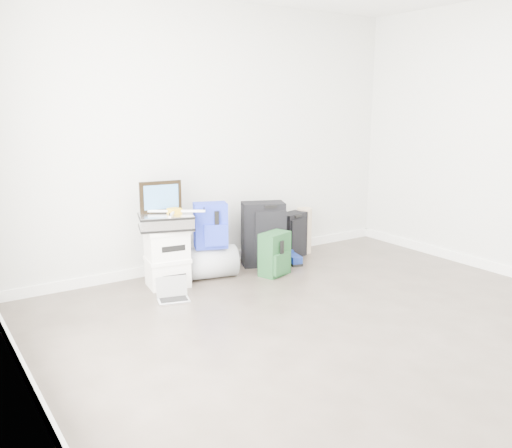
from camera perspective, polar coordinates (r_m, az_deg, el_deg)
ground at (r=4.05m, az=13.64°, el=-12.58°), size 5.00×5.00×0.00m
room_envelope at (r=3.69m, az=14.85°, el=12.53°), size 4.52×5.02×2.71m
boxes_stack at (r=5.17m, az=-9.32°, el=-3.48°), size 0.43×0.37×0.56m
briefcase at (r=5.09m, az=-9.46°, el=0.26°), size 0.57×0.48×0.14m
painting at (r=5.14m, az=-9.99°, el=2.83°), size 0.40×0.08×0.30m
drone at (r=5.08m, az=-8.58°, el=1.37°), size 0.49×0.49×0.05m
duffel_bag at (r=5.39m, az=-4.84°, el=-4.04°), size 0.57×0.42×0.32m
blue_backpack at (r=5.27m, az=-4.76°, el=-0.25°), size 0.36×0.32×0.44m
large_suitcase at (r=5.74m, az=0.81°, el=-1.07°), size 0.50×0.42×0.68m
green_backpack at (r=5.44m, az=2.04°, el=-3.26°), size 0.36×0.31×0.44m
carry_on at (r=6.08m, az=3.88°, el=-1.17°), size 0.36×0.28×0.51m
shoes at (r=5.85m, az=3.34°, el=-3.78°), size 0.34×0.32×0.10m
rolled_rug at (r=6.26m, az=5.08°, el=-0.69°), size 0.17×0.17×0.53m
laptop at (r=4.88m, az=-8.76°, el=-7.32°), size 0.31×0.26×0.19m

